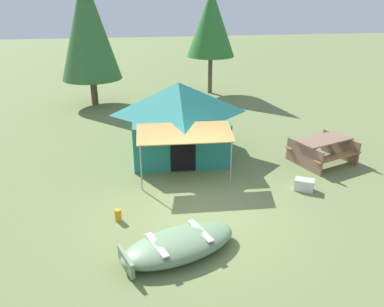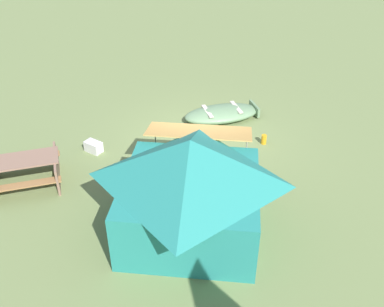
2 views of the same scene
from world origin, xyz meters
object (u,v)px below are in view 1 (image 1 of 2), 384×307
Objects in this scene: picnic_table at (323,148)px; cooler_box at (304,185)px; fuel_can at (118,215)px; beached_rowboat at (179,244)px; pine_tree_back_right at (88,27)px; canvas_cabin_tent at (179,118)px; pine_tree_back_left at (211,23)px.

picnic_table reaches higher than cooler_box.
picnic_table is 7.33× the size of fuel_can.
picnic_table reaches higher than beached_rowboat.
pine_tree_back_right is (-2.52, 12.14, 3.41)m from beached_rowboat.
pine_tree_back_right reaches higher than beached_rowboat.
beached_rowboat is at bearing -97.67° from canvas_cabin_tent.
fuel_can is (-2.00, -3.90, -1.12)m from canvas_cabin_tent.
cooler_box is at bearing 8.30° from fuel_can.
pine_tree_back_right is at bearing 115.63° from canvas_cabin_tent.
canvas_cabin_tent is 8.42× the size of cooler_box.
fuel_can is at bearing -83.35° from pine_tree_back_right.
pine_tree_back_right is at bearing -167.01° from pine_tree_back_left.
cooler_box is (3.08, -3.16, -1.11)m from canvas_cabin_tent.
cooler_box is at bearing -57.47° from pine_tree_back_right.
cooler_box is at bearing -45.68° from canvas_cabin_tent.
picnic_table is 11.69m from pine_tree_back_right.
pine_tree_back_right is at bearing 96.65° from fuel_can.
canvas_cabin_tent is at bearing 62.82° from fuel_can.
pine_tree_back_left reaches higher than canvas_cabin_tent.
beached_rowboat is 9.38× the size of fuel_can.
pine_tree_back_left is 6.16m from pine_tree_back_right.
cooler_box is 5.14m from fuel_can.
fuel_can is at bearing -111.54° from pine_tree_back_left.
pine_tree_back_left is at bearing 99.96° from picnic_table.
canvas_cabin_tent is at bearing 82.33° from beached_rowboat.
canvas_cabin_tent is 0.71× the size of pine_tree_back_right.
cooler_box is 12.27m from pine_tree_back_right.
cooler_box is (-1.36, -1.69, -0.33)m from picnic_table.
fuel_can is 0.05× the size of pine_tree_back_right.
canvas_cabin_tent is at bearing 161.76° from picnic_table.
picnic_table is 2.20m from cooler_box.
picnic_table is 0.37× the size of pine_tree_back_right.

